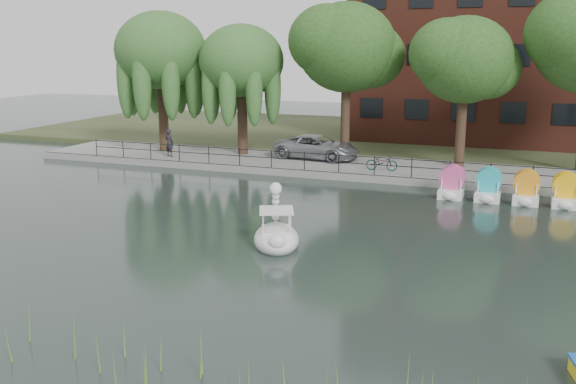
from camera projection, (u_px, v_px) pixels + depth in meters
The scene contains 16 objects.
ground_plane at pixel (237, 249), 23.33m from camera, with size 120.00×120.00×0.00m, color #34403F.
promenade at pixel (352, 167), 37.88m from camera, with size 40.00×6.00×0.40m, color gray.
kerb at pixel (337, 176), 35.19m from camera, with size 40.00×0.25×0.40m, color gray.
land_strip at pixel (398, 137), 50.65m from camera, with size 60.00×22.00×0.36m, color #47512D.
railing at pixel (339, 159), 35.16m from camera, with size 32.00×0.05×1.00m.
apartment_building at pixel (499, 15), 46.17m from camera, with size 20.00×10.07×18.00m.
willow_left at pixel (160, 51), 41.31m from camera, with size 5.88×5.88×9.01m.
willow_mid at pixel (241, 61), 40.01m from camera, with size 5.32×5.32×8.15m.
broadleaf_center at pixel (347, 48), 38.51m from camera, with size 6.00×6.00×9.25m.
broadleaf_right at pixel (465, 61), 35.80m from camera, with size 5.40×5.40×8.32m.
minivan at pixel (317, 145), 39.28m from camera, with size 6.04×2.77×1.68m, color gray.
bicycle at pixel (382, 162), 35.71m from camera, with size 1.72×0.60×1.00m, color gray.
pedestrian at pixel (169, 141), 40.09m from camera, with size 0.71×0.48×1.98m, color black.
swan_boat at pixel (276, 234), 23.50m from camera, with size 2.55×3.07×2.23m.
pedal_boat_row at pixel (526, 190), 30.05m from camera, with size 7.95×1.70×1.40m.
reed_bank at pixel (133, 360), 13.84m from camera, with size 24.00×2.40×1.20m.
Camera 1 is at (9.60, -20.19, 7.23)m, focal length 40.00 mm.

